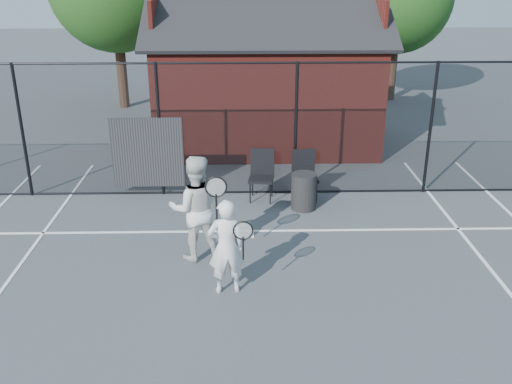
{
  "coord_description": "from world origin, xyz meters",
  "views": [
    {
      "loc": [
        -0.16,
        -7.16,
        4.96
      ],
      "look_at": [
        0.06,
        2.35,
        1.1
      ],
      "focal_mm": 40.0,
      "sensor_mm": 36.0,
      "label": 1
    }
  ],
  "objects_px": {
    "chair_left": "(305,177)",
    "chair_right": "(261,177)",
    "clubhouse": "(266,88)",
    "player_back": "(196,208)",
    "player_front": "(226,247)",
    "waste_bin": "(304,191)"
  },
  "relations": [
    {
      "from": "chair_left",
      "to": "chair_right",
      "type": "bearing_deg",
      "value": 173.19
    },
    {
      "from": "clubhouse",
      "to": "player_back",
      "type": "xyz_separation_m",
      "value": [
        -1.5,
        -7.05,
        -0.64
      ]
    },
    {
      "from": "player_back",
      "to": "clubhouse",
      "type": "bearing_deg",
      "value": 77.96
    },
    {
      "from": "clubhouse",
      "to": "chair_left",
      "type": "height_order",
      "value": "clubhouse"
    },
    {
      "from": "player_front",
      "to": "chair_left",
      "type": "bearing_deg",
      "value": 66.58
    },
    {
      "from": "player_back",
      "to": "chair_right",
      "type": "relative_size",
      "value": 1.74
    },
    {
      "from": "player_back",
      "to": "chair_right",
      "type": "bearing_deg",
      "value": 65.05
    },
    {
      "from": "player_back",
      "to": "waste_bin",
      "type": "distance_m",
      "value": 3.07
    },
    {
      "from": "chair_left",
      "to": "chair_right",
      "type": "height_order",
      "value": "chair_right"
    },
    {
      "from": "player_front",
      "to": "chair_right",
      "type": "distance_m",
      "value": 3.86
    },
    {
      "from": "player_front",
      "to": "clubhouse",
      "type": "bearing_deg",
      "value": 83.44
    },
    {
      "from": "chair_right",
      "to": "player_back",
      "type": "bearing_deg",
      "value": -107.06
    },
    {
      "from": "chair_right",
      "to": "waste_bin",
      "type": "bearing_deg",
      "value": -21.33
    },
    {
      "from": "chair_left",
      "to": "player_front",
      "type": "bearing_deg",
      "value": -120.24
    },
    {
      "from": "player_back",
      "to": "chair_left",
      "type": "bearing_deg",
      "value": 50.23
    },
    {
      "from": "chair_right",
      "to": "player_front",
      "type": "bearing_deg",
      "value": -92.14
    },
    {
      "from": "player_back",
      "to": "waste_bin",
      "type": "xyz_separation_m",
      "value": [
        2.13,
        2.15,
        -0.57
      ]
    },
    {
      "from": "player_front",
      "to": "chair_left",
      "type": "xyz_separation_m",
      "value": [
        1.64,
        3.79,
        -0.26
      ]
    },
    {
      "from": "clubhouse",
      "to": "player_back",
      "type": "distance_m",
      "value": 7.23
    },
    {
      "from": "player_back",
      "to": "chair_right",
      "type": "xyz_separation_m",
      "value": [
        1.23,
        2.65,
        -0.41
      ]
    },
    {
      "from": "clubhouse",
      "to": "waste_bin",
      "type": "bearing_deg",
      "value": -82.76
    },
    {
      "from": "clubhouse",
      "to": "chair_right",
      "type": "distance_m",
      "value": 4.53
    }
  ]
}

